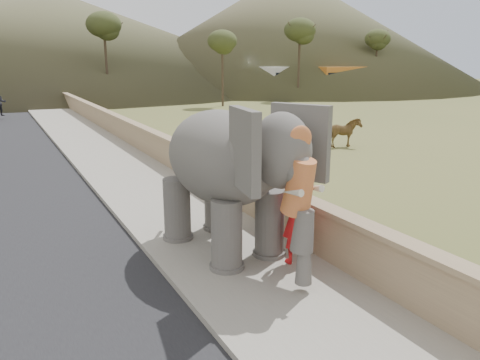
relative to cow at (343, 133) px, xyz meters
name	(u,v)px	position (x,y,z in m)	size (l,w,h in m)	color
ground	(227,257)	(-10.24, -8.51, -0.68)	(160.00, 160.00, 0.00)	olive
walkway	(114,162)	(-10.24, 1.49, -0.61)	(3.00, 120.00, 0.15)	#9E9687
parapet	(154,147)	(-8.59, 1.49, -0.13)	(0.30, 120.00, 1.10)	tan
cow	(343,133)	(0.00, 0.00, 0.00)	(0.74, 1.62, 1.37)	brown
distant_car	(255,91)	(10.06, 25.66, 0.04)	(1.70, 4.23, 1.44)	#AAA8AF
bus_white	(303,81)	(16.59, 26.42, 0.87)	(2.50, 11.00, 3.10)	white
bus_orange	(362,81)	(21.56, 22.62, 0.87)	(2.50, 11.00, 3.10)	#C56F22
hill_right	(288,29)	(25.76, 43.49, 7.32)	(56.00, 56.00, 16.00)	brown
hill_far	(48,37)	(-5.24, 61.49, 6.32)	(80.00, 80.00, 14.00)	brown
elephant_and_man	(222,178)	(-10.22, -8.27, 0.99)	(2.72, 4.50, 3.07)	#67635D
trees	(57,55)	(-9.52, 20.65, 3.51)	(48.07, 43.01, 9.64)	#473828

